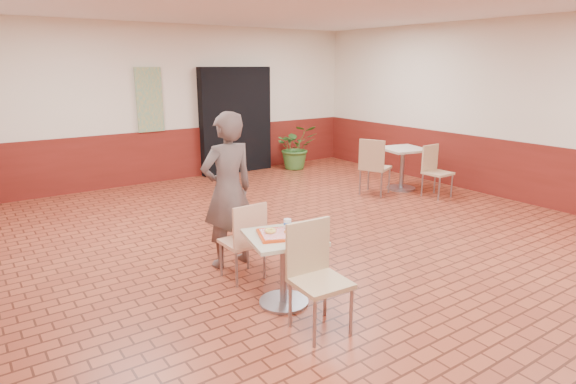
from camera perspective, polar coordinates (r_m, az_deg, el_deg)
room_shell at (r=5.59m, az=7.35°, el=7.07°), size 8.01×10.01×3.01m
wainscot_band at (r=5.80m, az=7.03°, el=-2.75°), size 8.00×10.00×1.00m
corridor_doorway at (r=10.30m, az=-6.21°, el=8.41°), size 1.60×0.22×2.20m
promo_poster at (r=9.58m, az=-16.09°, el=10.45°), size 0.50×0.03×1.20m
main_table at (r=4.60m, az=-0.52°, el=-7.84°), size 0.66×0.66×0.70m
chair_main_front at (r=4.19m, az=3.27°, el=-9.30°), size 0.47×0.47×0.95m
chair_main_back at (r=5.11m, az=-5.08°, el=-5.39°), size 0.40×0.40×0.86m
customer at (r=5.42m, az=-7.14°, el=0.17°), size 0.66×0.45×1.76m
serving_tray at (r=4.51m, az=-0.53°, el=-5.01°), size 0.46×0.36×0.03m
ring_donut at (r=4.51m, az=-2.11°, el=-4.61°), size 0.14×0.14×0.03m
long_john_donut at (r=4.53m, az=0.32°, el=-4.49°), size 0.15×0.08×0.04m
paper_cup at (r=4.61m, az=-0.06°, el=-3.76°), size 0.07×0.07×0.09m
second_table at (r=9.10m, az=13.42°, el=3.53°), size 0.73×0.73×0.77m
chair_second_left at (r=8.58m, az=10.13°, el=3.30°), size 0.61×0.61×1.00m
chair_second_front at (r=8.77m, az=16.98°, el=2.73°), size 0.42×0.42×0.89m
potted_plant at (r=10.63m, az=0.97°, el=5.38°), size 1.10×1.03×0.98m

